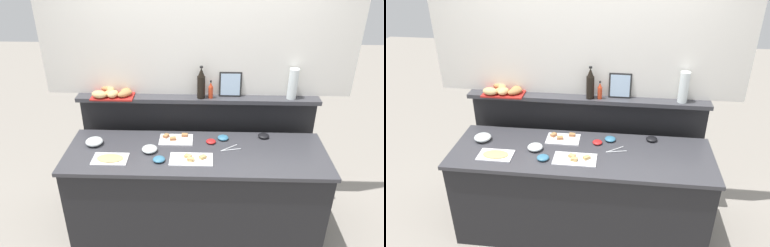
# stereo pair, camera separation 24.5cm
# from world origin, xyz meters

# --- Properties ---
(ground_plane) EXTENTS (12.00, 12.00, 0.00)m
(ground_plane) POSITION_xyz_m (0.00, 0.60, 0.00)
(ground_plane) COLOR gray
(buffet_counter) EXTENTS (2.32, 0.74, 0.89)m
(buffet_counter) POSITION_xyz_m (0.00, 0.00, 0.45)
(buffet_counter) COLOR black
(buffet_counter) RESTS_ON ground_plane
(back_ledge_unit) EXTENTS (2.33, 0.22, 1.22)m
(back_ledge_unit) POSITION_xyz_m (0.00, 0.55, 0.64)
(back_ledge_unit) COLOR black
(back_ledge_unit) RESTS_ON ground_plane
(upper_wall_panel) EXTENTS (2.93, 0.08, 1.38)m
(upper_wall_panel) POSITION_xyz_m (0.00, 0.57, 1.91)
(upper_wall_panel) COLOR white
(upper_wall_panel) RESTS_ON back_ledge_unit
(sandwich_platter_front) EXTENTS (0.37, 0.20, 0.04)m
(sandwich_platter_front) POSITION_xyz_m (-0.03, -0.13, 0.90)
(sandwich_platter_front) COLOR silver
(sandwich_platter_front) RESTS_ON buffet_counter
(sandwich_platter_rear) EXTENTS (0.31, 0.20, 0.04)m
(sandwich_platter_rear) POSITION_xyz_m (-0.20, 0.20, 0.90)
(sandwich_platter_rear) COLOR white
(sandwich_platter_rear) RESTS_ON buffet_counter
(cold_cuts_platter) EXTENTS (0.30, 0.19, 0.02)m
(cold_cuts_platter) POSITION_xyz_m (-0.73, -0.15, 0.90)
(cold_cuts_platter) COLOR silver
(cold_cuts_platter) RESTS_ON buffet_counter
(glass_bowl_large) EXTENTS (0.16, 0.16, 0.06)m
(glass_bowl_large) POSITION_xyz_m (-0.93, 0.09, 0.92)
(glass_bowl_large) COLOR silver
(glass_bowl_large) RESTS_ON buffet_counter
(glass_bowl_medium) EXTENTS (0.14, 0.14, 0.05)m
(glass_bowl_medium) POSITION_xyz_m (-0.41, -0.01, 0.92)
(glass_bowl_medium) COLOR silver
(glass_bowl_medium) RESTS_ON buffet_counter
(condiment_bowl_cream) EXTENTS (0.10, 0.10, 0.04)m
(condiment_bowl_cream) POSITION_xyz_m (0.25, 0.23, 0.91)
(condiment_bowl_cream) COLOR teal
(condiment_bowl_cream) RESTS_ON buffet_counter
(condiment_bowl_teal) EXTENTS (0.10, 0.10, 0.04)m
(condiment_bowl_teal) POSITION_xyz_m (0.63, 0.28, 0.91)
(condiment_bowl_teal) COLOR black
(condiment_bowl_teal) RESTS_ON buffet_counter
(condiment_bowl_dark) EXTENTS (0.09, 0.09, 0.03)m
(condiment_bowl_dark) POSITION_xyz_m (0.13, 0.16, 0.91)
(condiment_bowl_dark) COLOR red
(condiment_bowl_dark) RESTS_ON buffet_counter
(condiment_bowl_red) EXTENTS (0.10, 0.10, 0.04)m
(condiment_bowl_red) POSITION_xyz_m (-0.31, -0.16, 0.91)
(condiment_bowl_red) COLOR teal
(condiment_bowl_red) RESTS_ON buffet_counter
(serving_tongs) EXTENTS (0.18, 0.12, 0.01)m
(serving_tongs) POSITION_xyz_m (0.30, 0.05, 0.90)
(serving_tongs) COLOR #B7BABF
(serving_tongs) RESTS_ON buffet_counter
(wine_bottle_dark) EXTENTS (0.08, 0.08, 0.32)m
(wine_bottle_dark) POSITION_xyz_m (0.03, 0.45, 1.36)
(wine_bottle_dark) COLOR black
(wine_bottle_dark) RESTS_ON back_ledge_unit
(hot_sauce_bottle) EXTENTS (0.04, 0.04, 0.18)m
(hot_sauce_bottle) POSITION_xyz_m (0.12, 0.45, 1.29)
(hot_sauce_bottle) COLOR red
(hot_sauce_bottle) RESTS_ON back_ledge_unit
(bread_basket) EXTENTS (0.41, 0.30, 0.08)m
(bread_basket) POSITION_xyz_m (-0.82, 0.46, 1.25)
(bread_basket) COLOR #B2231E
(bread_basket) RESTS_ON back_ledge_unit
(framed_picture) EXTENTS (0.21, 0.05, 0.24)m
(framed_picture) POSITION_xyz_m (0.31, 0.51, 1.34)
(framed_picture) COLOR black
(framed_picture) RESTS_ON back_ledge_unit
(water_carafe) EXTENTS (0.09, 0.09, 0.29)m
(water_carafe) POSITION_xyz_m (0.89, 0.47, 1.36)
(water_carafe) COLOR silver
(water_carafe) RESTS_ON back_ledge_unit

